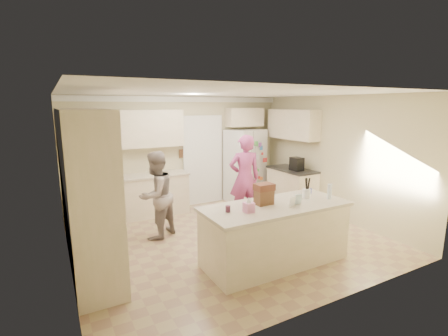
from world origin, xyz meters
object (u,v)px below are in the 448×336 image
teen_girl (245,178)px  teen_boy (156,195)px  coffee_maker (297,164)px  island_base (275,235)px  tissue_box (249,207)px  utensil_crock (306,194)px  refrigerator (245,165)px  dollhouse_body (264,197)px

teen_girl → teen_boy: bearing=15.3°
coffee_maker → island_base: coffee_maker is taller
teen_boy → tissue_box: bearing=78.7°
teen_boy → island_base: bearing=92.9°
coffee_maker → island_base: bearing=-137.2°
island_base → teen_boy: 2.26m
island_base → teen_boy: teen_boy is taller
coffee_maker → island_base: size_ratio=0.14×
teen_boy → coffee_maker: bearing=148.6°
tissue_box → teen_boy: bearing=111.6°
island_base → utensil_crock: utensil_crock is taller
refrigerator → dollhouse_body: size_ratio=6.92×
dollhouse_body → utensil_crock: bearing=-3.6°
utensil_crock → teen_boy: size_ratio=0.09×
coffee_maker → dollhouse_body: coffee_maker is taller
tissue_box → dollhouse_body: (0.40, 0.20, 0.04)m
teen_boy → teen_girl: (1.90, 0.02, 0.11)m
island_base → coffee_maker: bearing=42.8°
utensil_crock → tissue_box: (-1.20, -0.15, -0.00)m
refrigerator → island_base: 3.46m
coffee_maker → teen_girl: (-1.46, -0.07, -0.16)m
utensil_crock → teen_girl: bearing=91.8°
dollhouse_body → teen_girl: bearing=66.7°
tissue_box → dollhouse_body: bearing=26.6°
dollhouse_body → teen_boy: (-1.16, 1.71, -0.24)m
utensil_crock → dollhouse_body: dollhouse_body is taller
coffee_maker → dollhouse_body: 2.84m
dollhouse_body → refrigerator: bearing=62.6°
island_base → dollhouse_body: 0.62m
dollhouse_body → teen_boy: size_ratio=0.16×
island_base → tissue_box: (-0.55, -0.10, 0.56)m
tissue_box → teen_boy: 2.06m
utensil_crock → dollhouse_body: 0.80m
tissue_box → teen_boy: teen_boy is taller
utensil_crock → island_base: bearing=-175.6°
refrigerator → utensil_crock: bearing=-119.7°
tissue_box → coffee_maker: bearing=37.6°
tissue_box → teen_girl: 2.24m
island_base → dollhouse_body: bearing=146.3°
tissue_box → utensil_crock: bearing=7.1°
tissue_box → teen_girl: bearing=59.3°
refrigerator → island_base: size_ratio=0.82×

